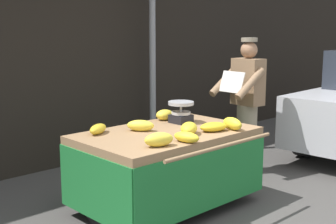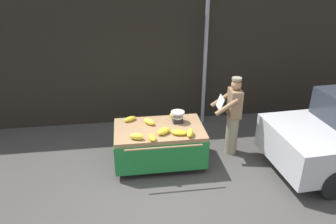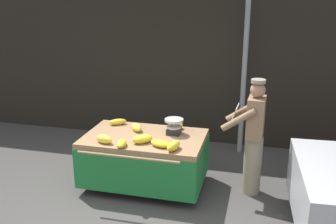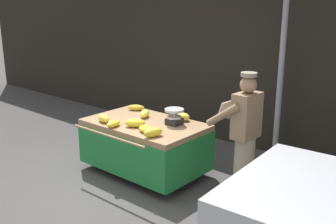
# 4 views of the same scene
# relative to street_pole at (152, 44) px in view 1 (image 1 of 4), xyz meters

# --- Properties ---
(back_wall) EXTENTS (16.00, 0.24, 3.75)m
(back_wall) POSITION_rel_street_pole_xyz_m (-1.34, 0.46, 0.27)
(back_wall) COLOR black
(back_wall) RESTS_ON ground
(street_pole) EXTENTS (0.09, 0.09, 3.22)m
(street_pole) POSITION_rel_street_pole_xyz_m (0.00, 0.00, 0.00)
(street_pole) COLOR gray
(street_pole) RESTS_ON ground
(banana_cart) EXTENTS (1.79, 1.31, 0.81)m
(banana_cart) POSITION_rel_street_pole_xyz_m (-1.31, -1.69, -1.01)
(banana_cart) COLOR #93704C
(banana_cart) RESTS_ON ground
(weighing_scale) EXTENTS (0.28, 0.28, 0.24)m
(weighing_scale) POSITION_rel_street_pole_xyz_m (-0.91, -1.49, -0.68)
(weighing_scale) COLOR black
(weighing_scale) RESTS_ON banana_cart
(banana_bunch_0) EXTENTS (0.23, 0.19, 0.12)m
(banana_bunch_0) POSITION_rel_street_pole_xyz_m (-0.93, -1.25, -0.74)
(banana_bunch_0) COLOR yellow
(banana_bunch_0) RESTS_ON banana_cart
(banana_bunch_1) EXTENTS (0.17, 0.28, 0.10)m
(banana_bunch_1) POSITION_rel_street_pole_xyz_m (-1.49, -2.14, -0.75)
(banana_bunch_1) COLOR yellow
(banana_bunch_1) RESTS_ON banana_cart
(banana_bunch_2) EXTENTS (0.27, 0.30, 0.11)m
(banana_bunch_2) POSITION_rel_street_pole_xyz_m (-1.49, -1.50, -0.74)
(banana_bunch_2) COLOR yellow
(banana_bunch_2) RESTS_ON banana_cart
(banana_bunch_3) EXTENTS (0.30, 0.21, 0.12)m
(banana_bunch_3) POSITION_rel_street_pole_xyz_m (-1.77, -2.08, -0.74)
(banana_bunch_3) COLOR yellow
(banana_bunch_3) RESTS_ON banana_cart
(banana_bunch_4) EXTENTS (0.20, 0.30, 0.12)m
(banana_bunch_4) POSITION_rel_street_pole_xyz_m (-0.77, -2.09, -0.74)
(banana_bunch_4) COLOR yellow
(banana_bunch_4) RESTS_ON banana_cart
(banana_bunch_5) EXTENTS (0.33, 0.30, 0.12)m
(banana_bunch_5) POSITION_rel_street_pole_xyz_m (-1.25, -1.94, -0.74)
(banana_bunch_5) COLOR yellow
(banana_bunch_5) RESTS_ON banana_cart
(banana_bunch_6) EXTENTS (0.33, 0.26, 0.09)m
(banana_bunch_6) POSITION_rel_street_pole_xyz_m (-0.97, -2.01, -0.75)
(banana_bunch_6) COLOR gold
(banana_bunch_6) RESTS_ON banana_cart
(banana_bunch_7) EXTENTS (0.30, 0.25, 0.10)m
(banana_bunch_7) POSITION_rel_street_pole_xyz_m (-1.87, -1.30, -0.75)
(banana_bunch_7) COLOR gold
(banana_bunch_7) RESTS_ON banana_cart
(vendor_person) EXTENTS (0.59, 0.53, 1.71)m
(vendor_person) POSITION_rel_street_pole_xyz_m (0.26, -1.49, -0.74)
(vendor_person) COLOR gray
(vendor_person) RESTS_ON ground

